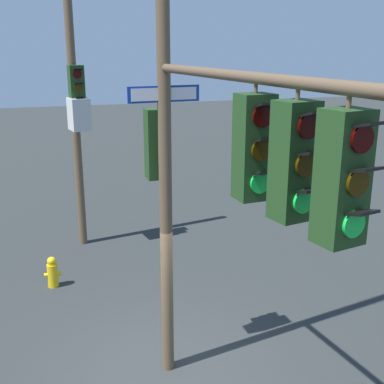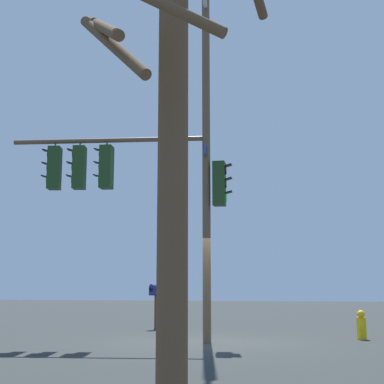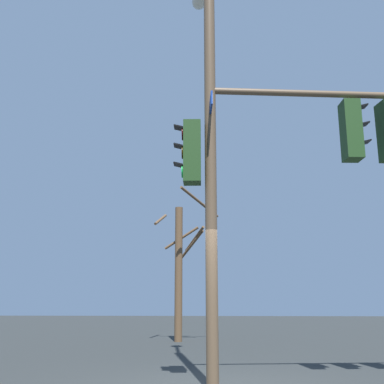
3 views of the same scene
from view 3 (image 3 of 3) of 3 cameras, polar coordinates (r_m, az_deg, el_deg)
name	(u,v)px [view 3 (image 3 of 3)]	position (r m, az deg, el deg)	size (l,w,h in m)	color
main_signal_pole_assembly	(283,115)	(8.83, 10.96, 9.15)	(3.15, 5.60, 8.94)	brown
bare_tree_behind_pole	(180,264)	(16.87, -1.46, -8.77)	(2.37, 2.27, 5.15)	brown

